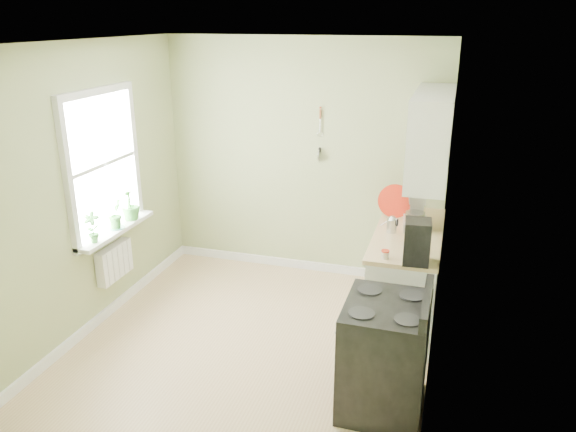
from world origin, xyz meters
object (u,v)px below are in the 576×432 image
(stand_mixer, at_px, (416,209))
(kettle, at_px, (392,224))
(coffee_maker, at_px, (417,243))
(stove, at_px, (385,355))

(stand_mixer, height_order, kettle, stand_mixer)
(coffee_maker, bearing_deg, stand_mixer, 94.88)
(kettle, bearing_deg, coffee_maker, -66.69)
(stove, xyz_separation_m, kettle, (-0.15, 1.42, 0.54))
(stand_mixer, bearing_deg, coffee_maker, -85.12)
(stand_mixer, xyz_separation_m, coffee_maker, (0.07, -0.85, -0.01))
(stand_mixer, height_order, coffee_maker, stand_mixer)
(stove, height_order, coffee_maker, coffee_maker)
(stand_mixer, bearing_deg, kettle, -135.60)
(stove, distance_m, coffee_maker, 1.01)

